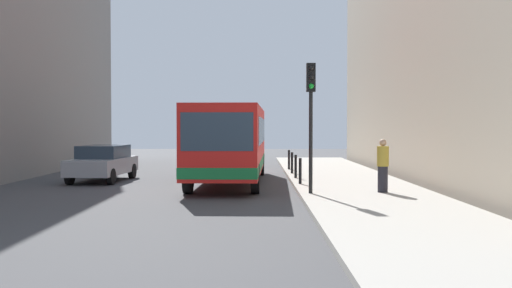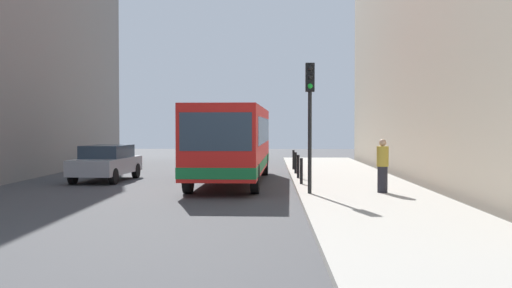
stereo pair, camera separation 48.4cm
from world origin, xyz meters
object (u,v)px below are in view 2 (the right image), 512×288
at_px(car_beside_bus, 106,162).
at_px(traffic_light, 310,103).
at_px(car_behind_bus, 245,151).
at_px(bollard_far, 296,163).
at_px(bollard_mid, 298,166).
at_px(pedestrian_near_signal, 383,166).
at_px(bollard_near, 301,171).
at_px(bollard_farthest, 293,160).
at_px(bus, 233,140).

height_order(car_beside_bus, traffic_light, traffic_light).
relative_size(car_behind_bus, bollard_far, 4.68).
xyz_separation_m(bollard_mid, pedestrian_near_signal, (2.44, -5.43, 0.38)).
distance_m(traffic_light, bollard_far, 8.62).
bearing_deg(bollard_near, bollard_mid, 90.00).
bearing_deg(car_beside_bus, traffic_light, 147.67).
height_order(bollard_farthest, pedestrian_near_signal, pedestrian_near_signal).
relative_size(bollard_far, pedestrian_near_signal, 0.56).
bearing_deg(bollard_farthest, bollard_far, -90.00).
bearing_deg(bollard_far, car_beside_bus, -163.68).
height_order(bus, bollard_farthest, bus).
xyz_separation_m(bollard_near, bollard_farthest, (0.00, 7.63, 0.00)).
bearing_deg(traffic_light, bollard_far, 90.69).
relative_size(car_beside_bus, traffic_light, 1.10).
bearing_deg(bollard_mid, bollard_farthest, 90.00).
bearing_deg(traffic_light, bus, 117.84).
xyz_separation_m(bus, car_behind_bus, (0.02, 11.92, -0.94)).
height_order(bus, pedestrian_near_signal, bus).
height_order(traffic_light, pedestrian_near_signal, traffic_light).
relative_size(bus, traffic_light, 2.71).
bearing_deg(bollard_mid, traffic_light, -89.00).
bearing_deg(bollard_mid, bollard_near, -90.00).
bearing_deg(bollard_mid, car_behind_bus, 103.01).
relative_size(bollard_near, pedestrian_near_signal, 0.56).
bearing_deg(bollard_near, bollard_farthest, 90.00).
bearing_deg(bollard_near, traffic_light, -88.21).
xyz_separation_m(traffic_light, bollard_farthest, (-0.10, 10.83, -2.38)).
distance_m(bus, bollard_farthest, 6.31).
bearing_deg(bus, bollard_farthest, -113.35).
relative_size(bus, pedestrian_near_signal, 6.49).
height_order(car_behind_bus, traffic_light, traffic_light).
bearing_deg(car_behind_bus, bollard_far, 105.19).
height_order(bus, traffic_light, traffic_light).
bearing_deg(car_behind_bus, bollard_near, 99.32).
bearing_deg(car_behind_bus, bollard_farthest, 111.30).
distance_m(car_beside_bus, bollard_farthest, 9.33).
distance_m(bus, car_beside_bus, 5.44).
height_order(car_behind_bus, pedestrian_near_signal, pedestrian_near_signal).
height_order(bollard_far, bollard_farthest, same).
distance_m(traffic_light, bollard_mid, 6.22).
bearing_deg(bus, car_behind_bus, -88.20).
bearing_deg(bus, bollard_far, -128.84).
xyz_separation_m(car_beside_bus, car_behind_bus, (5.32, 11.17, 0.00)).
height_order(car_behind_bus, bollard_near, car_behind_bus).
bearing_deg(traffic_light, bollard_near, 91.79).
bearing_deg(bollard_mid, bollard_far, 90.00).
distance_m(traffic_light, bollard_near, 3.99).
distance_m(bus, pedestrian_near_signal, 7.10).
relative_size(bus, bollard_near, 11.68).
bearing_deg(bollard_far, traffic_light, -89.31).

